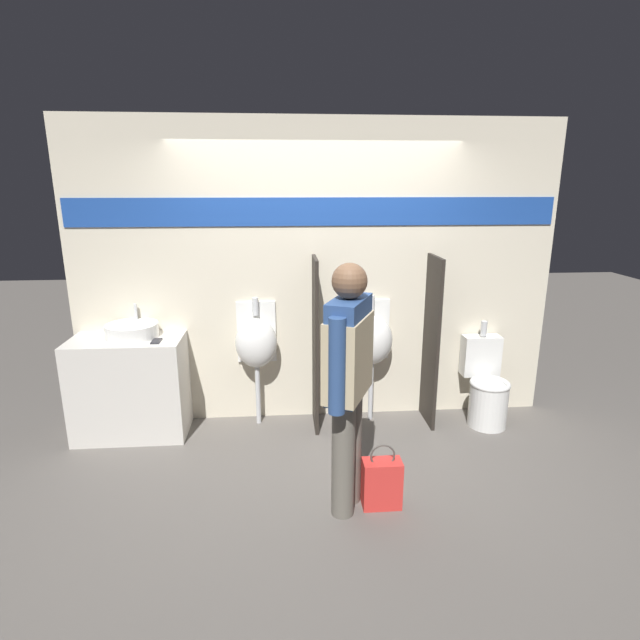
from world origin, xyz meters
The scene contains 12 objects.
ground_plane centered at (0.00, 0.00, 0.00)m, with size 16.00×16.00×0.00m, color #5B5651.
display_wall centered at (0.00, 0.60, 1.36)m, with size 4.33×0.07×2.70m.
sink_counter centered at (-1.64, 0.32, 0.44)m, with size 0.94×0.50×0.88m.
sink_basin centered at (-1.59, 0.37, 0.94)m, with size 0.44×0.44×0.26m.
cell_phone centered at (-1.36, 0.22, 0.89)m, with size 0.07×0.14×0.01m.
divider_near_counter centered at (-0.03, 0.36, 0.77)m, with size 0.03×0.42×1.55m.
divider_mid centered at (1.02, 0.36, 0.77)m, with size 0.03×0.42×1.55m.
urinal_near_counter centered at (-0.55, 0.45, 0.78)m, with size 0.37×0.26×1.17m.
urinal_far centered at (0.50, 0.45, 0.78)m, with size 0.37×0.26×1.17m.
toilet centered at (1.54, 0.30, 0.33)m, with size 0.36×0.52×0.93m.
person_in_vest centered at (0.10, -0.86, 0.98)m, with size 0.38×0.55×1.69m.
shopping_bag centered at (0.34, -0.88, 0.18)m, with size 0.26×0.15×0.47m.
Camera 1 is at (-0.32, -3.82, 2.14)m, focal length 28.00 mm.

